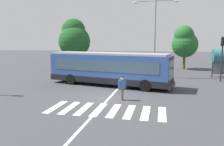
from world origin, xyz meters
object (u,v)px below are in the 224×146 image
twin_arm_street_lamp (155,30)px  background_tree_right (185,42)px  city_transit_bus (109,69)px  traffic_light_far_corner (222,52)px  parked_car_black (136,67)px  background_tree_left (74,38)px  parked_car_silver (97,66)px  parked_car_blue (159,68)px  pedestrian_crossing_street (122,87)px  parked_car_charcoal (116,66)px

twin_arm_street_lamp → background_tree_right: bearing=65.5°
city_transit_bus → traffic_light_far_corner: (10.81, 4.45, 1.48)m
parked_car_black → background_tree_left: 11.01m
parked_car_silver → background_tree_left: size_ratio=0.61×
parked_car_black → background_tree_right: (6.45, 5.16, 3.28)m
parked_car_silver → parked_car_blue: (8.29, -0.28, 0.00)m
city_transit_bus → parked_car_black: bearing=80.2°
pedestrian_crossing_street → parked_car_blue: pedestrian_crossing_street is taller
parked_car_black → twin_arm_street_lamp: twin_arm_street_lamp is taller
parked_car_silver → twin_arm_street_lamp: bearing=-26.1°
pedestrian_crossing_street → twin_arm_street_lamp: size_ratio=0.20×
pedestrian_crossing_street → parked_car_black: size_ratio=0.37×
parked_car_blue → traffic_light_far_corner: size_ratio=1.02×
background_tree_left → background_tree_right: bearing=7.5°
traffic_light_far_corner → twin_arm_street_lamp: 7.27m
city_transit_bus → traffic_light_far_corner: bearing=22.4°
background_tree_left → traffic_light_far_corner: bearing=-22.1°
parked_car_silver → twin_arm_street_lamp: 9.84m
parked_car_blue → background_tree_right: size_ratio=0.72×
pedestrian_crossing_street → twin_arm_street_lamp: (1.83, 10.58, 4.42)m
parked_car_silver → traffic_light_far_corner: bearing=-18.3°
background_tree_left → parked_car_blue: bearing=-14.1°
parked_car_silver → traffic_light_far_corner: traffic_light_far_corner is taller
twin_arm_street_lamp → parked_car_blue: bearing=82.2°
parked_car_charcoal → background_tree_left: 8.49m
parked_car_silver → background_tree_left: (-4.47, 2.92, 3.82)m
parked_car_charcoal → background_tree_right: bearing=27.5°
traffic_light_far_corner → parked_car_blue: bearing=144.2°
traffic_light_far_corner → twin_arm_street_lamp: size_ratio=0.53×
parked_car_silver → parked_car_blue: bearing=-1.9°
city_transit_bus → parked_car_black: 9.37m
pedestrian_crossing_street → background_tree_right: 20.57m
parked_car_blue → traffic_light_far_corner: 8.13m
background_tree_left → background_tree_right: 16.48m
pedestrian_crossing_street → parked_car_charcoal: (-3.33, 14.68, -0.20)m
traffic_light_far_corner → parked_car_silver: bearing=161.7°
city_transit_bus → parked_car_blue: (4.48, 9.01, -0.82)m
twin_arm_street_lamp → traffic_light_far_corner: bearing=-8.5°
parked_car_black → background_tree_left: size_ratio=0.62×
traffic_light_far_corner → twin_arm_street_lamp: bearing=171.5°
parked_car_black → parked_car_silver: bearing=179.0°
pedestrian_crossing_street → parked_car_charcoal: size_ratio=0.38×
parked_car_silver → parked_car_black: (5.40, -0.10, 0.00)m
parked_car_charcoal → city_transit_bus: bearing=-83.0°
pedestrian_crossing_street → background_tree_left: size_ratio=0.23×
background_tree_left → city_transit_bus: bearing=-55.8°
parked_car_black → traffic_light_far_corner: traffic_light_far_corner is taller
parked_car_charcoal → twin_arm_street_lamp: (5.17, -4.09, 4.62)m
city_transit_bus → parked_car_charcoal: (-1.18, 9.56, -0.82)m
background_tree_right → parked_car_blue: bearing=-123.7°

